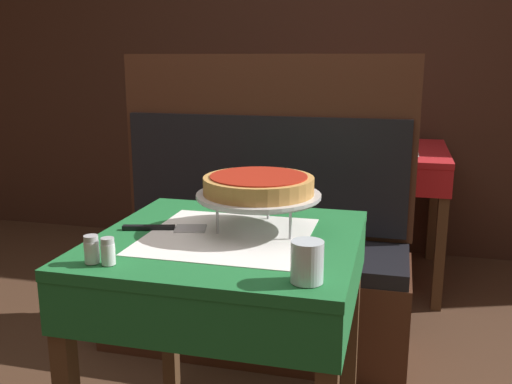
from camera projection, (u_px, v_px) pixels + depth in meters
dining_table_front at (228, 272)px, 1.64m from camera, size 0.74×0.74×0.76m
dining_table_rear at (369, 165)px, 3.21m from camera, size 0.85×0.85×0.76m
booth_bench at (257, 264)px, 2.50m from camera, size 1.31×0.46×1.26m
back_wall_panel at (330, 65)px, 3.62m from camera, size 6.00×0.04×2.40m
pizza_pan_stand at (259, 197)px, 1.65m from camera, size 0.36×0.36×0.11m
deep_dish_pizza at (259, 184)px, 1.64m from camera, size 0.32×0.32×0.05m
pizza_server at (167, 228)px, 1.68m from camera, size 0.25×0.11×0.01m
water_glass_near at (307, 262)px, 1.27m from camera, size 0.08×0.08×0.10m
salt_shaker at (92, 249)px, 1.40m from camera, size 0.04×0.04×0.07m
pepper_shaker at (108, 251)px, 1.39m from camera, size 0.03×0.03×0.07m
condiment_caddy at (388, 138)px, 3.24m from camera, size 0.11×0.11×0.15m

